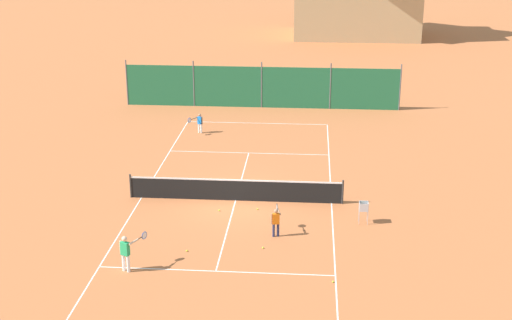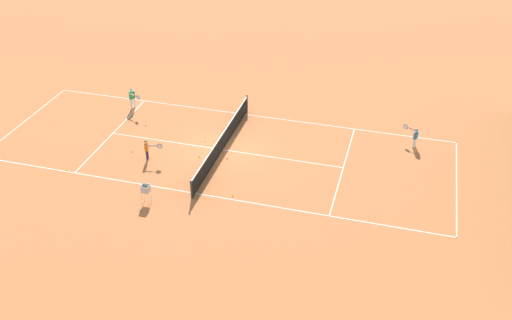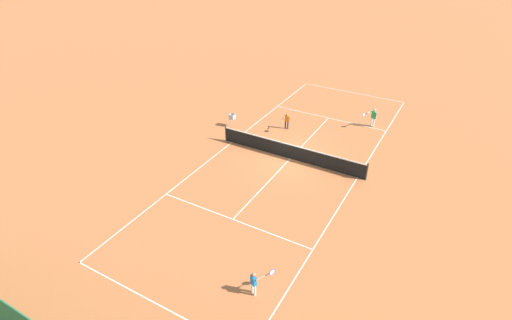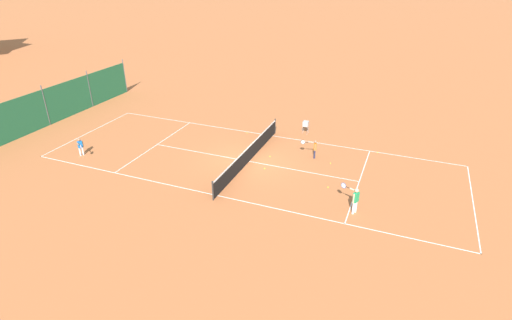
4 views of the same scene
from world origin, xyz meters
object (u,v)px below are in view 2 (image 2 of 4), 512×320
object	(u,v)px
tennis_ball_service_box	(67,170)
tennis_ball_by_net_left	(146,126)
tennis_ball_by_net_right	(228,158)
player_far_service	(132,97)
tennis_ball_near_corner	(132,151)
player_near_baseline	(415,136)
tennis_ball_far_corner	(233,196)
tennis_net	(222,142)
ball_hopper	(146,190)
player_far_baseline	(147,148)
tennis_ball_alley_right	(199,156)
tennis_ball_alley_left	(205,141)

from	to	relation	value
tennis_ball_service_box	tennis_ball_by_net_left	bearing A→B (deg)	160.22
tennis_ball_by_net_right	tennis_ball_service_box	bearing A→B (deg)	-66.41
tennis_ball_service_box	player_far_service	bearing A→B (deg)	177.70
tennis_ball_near_corner	player_far_service	bearing A→B (deg)	-155.49
player_near_baseline	tennis_ball_near_corner	xyz separation A→B (m)	(4.56, -14.19, -0.62)
tennis_ball_service_box	player_near_baseline	bearing A→B (deg)	113.15
tennis_ball_service_box	tennis_ball_far_corner	bearing A→B (deg)	91.09
tennis_net	tennis_ball_near_corner	distance (m)	4.79
tennis_ball_near_corner	tennis_ball_service_box	bearing A→B (deg)	-43.20
tennis_ball_near_corner	tennis_ball_far_corner	distance (m)	6.71
player_near_baseline	ball_hopper	distance (m)	14.29
player_far_baseline	tennis_ball_by_net_left	distance (m)	3.60
tennis_net	tennis_ball_alley_right	xyz separation A→B (m)	(1.01, -0.94, -0.47)
player_far_service	tennis_ball_near_corner	xyz separation A→B (m)	(4.54, 2.07, -0.73)
tennis_net	player_far_baseline	distance (m)	3.89
player_far_baseline	tennis_ball_by_net_right	xyz separation A→B (m)	(-1.14, 3.92, -0.63)
player_far_service	tennis_ball_by_net_right	bearing A→B (deg)	61.82
tennis_net	tennis_ball_service_box	size ratio (longest dim) A/B	139.09
tennis_net	tennis_ball_by_net_left	world-z (taller)	tennis_net
tennis_net	player_far_service	size ratio (longest dim) A/B	6.96
tennis_net	ball_hopper	bearing A→B (deg)	-20.01
tennis_ball_alley_right	tennis_ball_service_box	size ratio (longest dim) A/B	1.00
player_near_baseline	tennis_ball_alley_right	distance (m)	11.38
tennis_ball_alley_right	tennis_ball_by_net_right	size ratio (longest dim) A/B	1.00
tennis_ball_near_corner	tennis_ball_by_net_right	size ratio (longest dim) A/B	1.00
tennis_ball_by_net_right	player_far_service	bearing A→B (deg)	-118.18
tennis_ball_service_box	ball_hopper	bearing A→B (deg)	75.47
tennis_ball_by_net_right	tennis_ball_far_corner	distance (m)	3.31
tennis_ball_alley_left	tennis_ball_far_corner	xyz separation A→B (m)	(4.39, 2.96, 0.00)
tennis_ball_by_net_left	player_near_baseline	bearing A→B (deg)	97.06
player_near_baseline	tennis_ball_by_net_left	size ratio (longest dim) A/B	16.91
player_near_baseline	tennis_ball_by_net_right	world-z (taller)	player_near_baseline
tennis_ball_by_net_left	tennis_ball_far_corner	distance (m)	8.46
ball_hopper	tennis_net	bearing A→B (deg)	159.99
tennis_ball_by_net_left	tennis_net	bearing A→B (deg)	75.90
tennis_net	tennis_ball_service_box	distance (m)	7.97
tennis_ball_service_box	ball_hopper	xyz separation A→B (m)	(1.28, 4.95, 0.63)
player_near_baseline	tennis_ball_service_box	bearing A→B (deg)	-66.85
player_far_baseline	tennis_ball_by_net_left	bearing A→B (deg)	-153.13
tennis_ball_service_box	tennis_ball_by_net_right	world-z (taller)	same
player_far_baseline	tennis_ball_far_corner	world-z (taller)	player_far_baseline
player_near_baseline	ball_hopper	world-z (taller)	player_near_baseline
tennis_ball_by_net_left	tennis_ball_service_box	xyz separation A→B (m)	(5.26, -1.89, 0.00)
player_far_service	tennis_ball_by_net_left	distance (m)	2.52
tennis_ball_alley_left	ball_hopper	size ratio (longest dim) A/B	0.07
tennis_ball_by_net_left	tennis_ball_alley_right	distance (m)	4.64
tennis_ball_near_corner	tennis_ball_alley_left	size ratio (longest dim) A/B	1.00
player_far_baseline	tennis_ball_by_net_right	bearing A→B (deg)	106.21
tennis_ball_by_net_left	tennis_ball_service_box	bearing A→B (deg)	-19.78
tennis_net	tennis_ball_far_corner	bearing A→B (deg)	24.71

